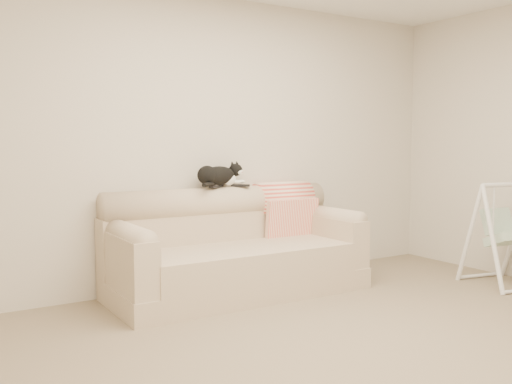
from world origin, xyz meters
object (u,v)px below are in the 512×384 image
Objects in this scene: sofa at (234,252)px; tuxedo_cat at (219,175)px; baby_swing at (504,234)px; remote_a at (216,186)px; remote_b at (240,185)px.

tuxedo_cat reaches higher than sofa.
sofa is at bearing 154.11° from baby_swing.
baby_swing is (2.21, -1.07, 0.12)m from sofa.
baby_swing reaches higher than remote_a.
remote_a reaches higher than sofa.
remote_a is at bearing -164.18° from tuxedo_cat.
remote_b is at bearing -1.89° from remote_a.
sofa is 2.33× the size of baby_swing.
baby_swing reaches higher than remote_b.
remote_a is 0.19× the size of baby_swing.
remote_a is 0.33× the size of tuxedo_cat.
tuxedo_cat is 2.64m from baby_swing.
tuxedo_cat is (-0.21, 0.02, 0.10)m from remote_b.
tuxedo_cat is at bearing 175.42° from remote_b.
remote_a is 0.10m from tuxedo_cat.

